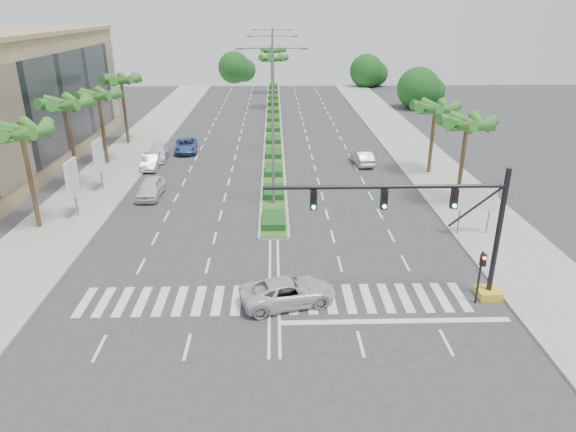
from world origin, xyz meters
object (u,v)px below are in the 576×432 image
car_parked_d (158,153)px  car_right (362,158)px  car_parked_a (150,188)px  car_parked_c (186,146)px  car_crossing (288,292)px  car_parked_b (151,161)px

car_parked_d → car_right: bearing=-9.7°
car_parked_a → car_parked_c: car_parked_a is taller
car_crossing → car_parked_c: bearing=3.2°
car_parked_c → car_right: car_right is taller
car_crossing → car_parked_b: bearing=11.8°
car_parked_b → car_parked_c: same height
car_parked_c → car_right: (18.13, -5.24, 0.00)m
car_parked_c → car_crossing: car_crossing is taller
car_right → car_parked_d: bearing=-13.5°
car_parked_b → car_right: 20.56m
car_right → car_parked_a: bearing=18.4°
car_parked_b → car_parked_d: bearing=87.3°
car_parked_c → car_crossing: (10.12, -30.71, 0.01)m
car_parked_c → car_parked_d: car_parked_c is taller
car_parked_b → car_right: bearing=-0.6°
car_parked_a → car_parked_d: bearing=99.6°
car_right → car_parked_b: bearing=-4.6°
car_parked_c → car_crossing: 32.34m
car_parked_a → car_parked_c: 14.07m
car_parked_a → car_parked_c: (0.68, 14.06, -0.07)m
car_parked_a → car_parked_d: size_ratio=0.94×
car_parked_a → car_right: (18.81, 8.82, -0.07)m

